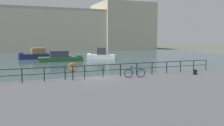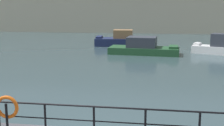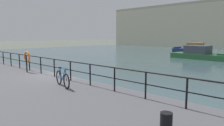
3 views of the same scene
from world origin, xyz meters
TOP-DOWN VIEW (x-y plane):
  - ground_plane at (0.00, 0.00)m, footprint 240.00×240.00m
  - water_basin at (0.00, 30.20)m, footprint 80.00×60.00m
  - quay_promenade at (0.00, -6.50)m, footprint 56.00×13.00m
  - harbor_building at (6.99, 54.22)m, footprint 72.76×16.43m
  - moored_small_launch at (8.82, 22.62)m, footprint 5.49×3.61m
  - moored_harbor_tender at (1.07, 21.48)m, footprint 7.48×3.42m
  - moored_white_yacht at (-2.39, 27.98)m, footprint 5.99×3.10m
  - quay_railing at (-1.13, -0.75)m, footprint 25.59×0.07m
  - parked_bicycle at (2.88, -1.82)m, footprint 1.73×0.50m
  - mooring_bollard at (8.65, -2.54)m, footprint 0.32×0.32m
  - life_ring_stand at (-2.21, -1.13)m, footprint 0.75×0.16m

SIDE VIEW (x-z plane):
  - ground_plane at x=0.00m, z-range 0.00..0.00m
  - water_basin at x=0.00m, z-range 0.00..0.01m
  - quay_promenade at x=0.00m, z-range 0.00..0.74m
  - moored_harbor_tender at x=1.07m, z-range -0.21..1.60m
  - moored_small_launch at x=8.82m, z-range -0.33..1.83m
  - moored_white_yacht at x=-2.39m, z-range -0.27..1.77m
  - mooring_bollard at x=8.65m, z-range 0.74..1.18m
  - parked_bicycle at x=2.88m, z-range 0.64..1.62m
  - quay_railing at x=-1.13m, z-range 0.94..2.02m
  - life_ring_stand at x=-2.21m, z-range 1.02..2.41m
  - harbor_building at x=6.99m, z-range -1.32..13.57m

